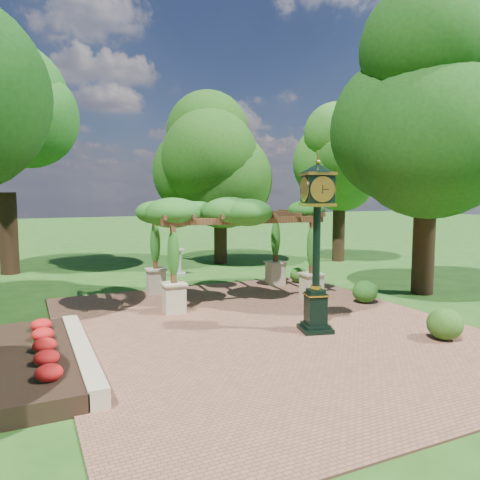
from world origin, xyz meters
name	(u,v)px	position (x,y,z in m)	size (l,w,h in m)	color
ground	(284,340)	(0.00, 0.00, 0.00)	(120.00, 120.00, 0.00)	#1E4714
brick_plaza	(264,328)	(0.00, 1.00, 0.02)	(10.00, 12.00, 0.04)	brown
border_wall	(81,353)	(-4.60, 0.50, 0.20)	(0.35, 5.00, 0.40)	#C6B793
flower_bed	(34,361)	(-5.50, 0.50, 0.18)	(1.50, 5.00, 0.36)	red
pedestal_clock	(317,231)	(1.03, 0.20, 2.58)	(1.03, 1.03, 4.31)	black
pergola	(231,216)	(0.73, 4.75, 2.76)	(5.55, 3.71, 3.36)	#C5BA92
sundial	(178,264)	(0.38, 9.62, 0.50)	(0.74, 0.74, 1.13)	gray
shrub_front	(445,324)	(3.46, -1.68, 0.42)	(0.84, 0.84, 0.75)	#285418
shrub_mid	(365,292)	(4.22, 2.10, 0.40)	(0.79, 0.79, 0.71)	#235818
shrub_back	(298,275)	(4.11, 5.87, 0.34)	(0.66, 0.66, 0.59)	#2B5C1A
tree_west_far	(3,128)	(-6.15, 13.10, 6.28)	(4.68, 4.68, 9.16)	black
tree_north	(220,158)	(3.38, 12.01, 5.25)	(4.23, 4.23, 7.64)	black
tree_east_far	(340,156)	(9.24, 10.16, 5.40)	(3.95, 3.95, 7.88)	#312013
tree_east_near	(429,101)	(7.09, 2.48, 6.63)	(4.69, 4.69, 9.66)	#362015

